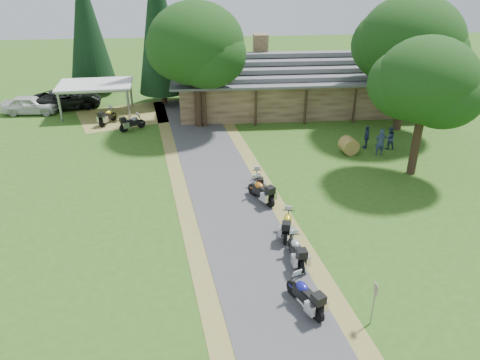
{
  "coord_description": "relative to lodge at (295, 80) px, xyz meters",
  "views": [
    {
      "loc": [
        -2.39,
        -15.83,
        13.12
      ],
      "look_at": [
        -0.39,
        6.78,
        1.6
      ],
      "focal_mm": 35.0,
      "sensor_mm": 36.0,
      "label": 1
    }
  ],
  "objects": [
    {
      "name": "ground",
      "position": [
        -6.0,
        -24.0,
        -2.45
      ],
      "size": [
        120.0,
        120.0,
        0.0
      ],
      "primitive_type": "plane",
      "color": "#315417",
      "rests_on": "ground"
    },
    {
      "name": "driveway",
      "position": [
        -6.5,
        -20.0,
        -2.45
      ],
      "size": [
        51.95,
        51.95,
        0.0
      ],
      "primitive_type": "plane",
      "rotation": [
        0.0,
        0.0,
        0.14
      ],
      "color": "#3F3F41",
      "rests_on": "ground"
    },
    {
      "name": "lodge",
      "position": [
        0.0,
        0.0,
        0.0
      ],
      "size": [
        21.4,
        9.4,
        4.9
      ],
      "primitive_type": null,
      "color": "brown",
      "rests_on": "ground"
    },
    {
      "name": "carport",
      "position": [
        -17.13,
        -0.3,
        -1.14
      ],
      "size": [
        6.28,
        4.38,
        2.62
      ],
      "primitive_type": null,
      "rotation": [
        0.0,
        0.0,
        0.06
      ],
      "color": "silver",
      "rests_on": "ground"
    },
    {
      "name": "car_white_sedan",
      "position": [
        -22.87,
        0.17,
        -1.46
      ],
      "size": [
        2.75,
        6.03,
        1.98
      ],
      "primitive_type": "imported",
      "rotation": [
        0.0,
        0.0,
        1.53
      ],
      "color": "silver",
      "rests_on": "ground"
    },
    {
      "name": "car_dark_suv",
      "position": [
        -20.15,
        1.44,
        -1.22
      ],
      "size": [
        4.21,
        6.91,
        2.46
      ],
      "primitive_type": "imported",
      "rotation": [
        0.0,
        0.0,
        1.81
      ],
      "color": "black",
      "rests_on": "ground"
    },
    {
      "name": "motorcycle_row_a",
      "position": [
        -4.54,
        -25.64,
        -1.73
      ],
      "size": [
        1.47,
        2.19,
        1.43
      ],
      "primitive_type": null,
      "rotation": [
        0.0,
        0.0,
        1.99
      ],
      "color": "navy",
      "rests_on": "ground"
    },
    {
      "name": "motorcycle_row_b",
      "position": [
        -4.28,
        -22.62,
        -1.76
      ],
      "size": [
        0.81,
        2.06,
        1.38
      ],
      "primitive_type": null,
      "rotation": [
        0.0,
        0.0,
        1.65
      ],
      "color": "#A5A7AC",
      "rests_on": "ground"
    },
    {
      "name": "motorcycle_row_c",
      "position": [
        -4.31,
        -20.36,
        -1.78
      ],
      "size": [
        1.13,
        2.07,
        1.35
      ],
      "primitive_type": null,
      "rotation": [
        0.0,
        0.0,
        1.31
      ],
      "color": "gold",
      "rests_on": "ground"
    },
    {
      "name": "motorcycle_row_d",
      "position": [
        -5.16,
        -16.81,
        -1.74
      ],
      "size": [
        1.6,
        2.15,
        1.43
      ],
      "primitive_type": null,
      "rotation": [
        0.0,
        0.0,
        2.08
      ],
      "color": "#B8651D",
      "rests_on": "ground"
    },
    {
      "name": "motorcycle_row_e",
      "position": [
        -5.15,
        -15.41,
        -1.82
      ],
      "size": [
        0.61,
        1.84,
        1.26
      ],
      "primitive_type": null,
      "rotation": [
        0.0,
        0.0,
        1.58
      ],
      "color": "black",
      "rests_on": "ground"
    },
    {
      "name": "motorcycle_carport_a",
      "position": [
        -15.91,
        -2.98,
        -1.77
      ],
      "size": [
        1.42,
        2.07,
        1.36
      ],
      "primitive_type": null,
      "rotation": [
        0.0,
        0.0,
        1.14
      ],
      "color": "gold",
      "rests_on": "ground"
    },
    {
      "name": "motorcycle_carport_b",
      "position": [
        -13.74,
        -4.63,
        -1.79
      ],
      "size": [
        1.95,
        1.62,
        1.32
      ],
      "primitive_type": null,
      "rotation": [
        0.0,
        0.0,
        0.6
      ],
      "color": "slate",
      "rests_on": "ground"
    },
    {
      "name": "person_a",
      "position": [
        3.83,
        -11.03,
        -1.35
      ],
      "size": [
        0.65,
        0.48,
        2.21
      ],
      "primitive_type": "imported",
      "rotation": [
        0.0,
        0.0,
        3.18
      ],
      "color": "navy",
      "rests_on": "ground"
    },
    {
      "name": "person_b",
      "position": [
        4.89,
        -10.06,
        -1.49
      ],
      "size": [
        0.56,
        0.41,
        1.92
      ],
      "primitive_type": "imported",
      "rotation": [
        0.0,
        0.0,
        3.1
      ],
      "color": "navy",
      "rests_on": "ground"
    },
    {
      "name": "person_c",
      "position": [
        3.31,
        -9.76,
        -1.48
      ],
      "size": [
        0.6,
        0.67,
        1.94
      ],
      "primitive_type": "imported",
      "rotation": [
        0.0,
        0.0,
        4.25
      ],
      "color": "navy",
      "rests_on": "ground"
    },
    {
      "name": "hay_bale",
      "position": [
        1.78,
        -10.59,
        -1.87
      ],
      "size": [
        1.32,
        1.24,
        1.15
      ],
      "primitive_type": "cylinder",
      "rotation": [
        1.57,
        0.0,
        0.17
      ],
      "color": "olive",
      "rests_on": "ground"
    },
    {
      "name": "sign_post",
      "position": [
        -2.19,
        -26.75,
        -1.47
      ],
      "size": [
        0.35,
        0.06,
        1.95
      ],
      "primitive_type": null,
      "color": "gray",
      "rests_on": "ground"
    },
    {
      "name": "oak_lodge_left",
      "position": [
        -8.52,
        -4.25,
        2.79
      ],
      "size": [
        7.21,
        7.21,
        10.47
      ],
      "primitive_type": null,
      "color": "black",
      "rests_on": "ground"
    },
    {
      "name": "oak_lodge_right",
      "position": [
        7.05,
        -6.23,
        3.04
      ],
      "size": [
        7.6,
        7.6,
        10.97
      ],
      "primitive_type": null,
      "color": "black",
      "rests_on": "ground"
    },
    {
      "name": "oak_driveway",
      "position": [
        4.84,
        -14.06,
        2.41
      ],
      "size": [
        5.94,
        5.94,
        9.72
      ],
      "primitive_type": null,
      "color": "black",
      "rests_on": "ground"
    },
    {
      "name": "cedar_near",
      "position": [
        -11.64,
        2.15,
        4.25
      ],
      "size": [
        4.24,
        4.24,
        13.4
      ],
      "primitive_type": "cone",
      "color": "black",
      "rests_on": "ground"
    },
    {
      "name": "cedar_far",
      "position": [
        -18.53,
        6.0,
        3.51
      ],
      "size": [
        4.23,
        4.23,
        11.93
      ],
      "primitive_type": "cone",
      "color": "black",
      "rests_on": "ground"
    }
  ]
}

